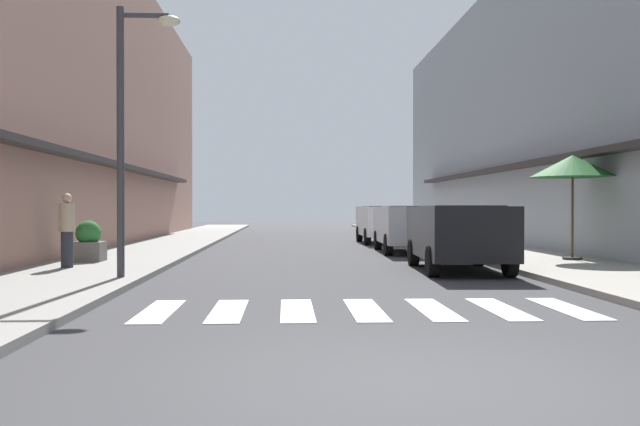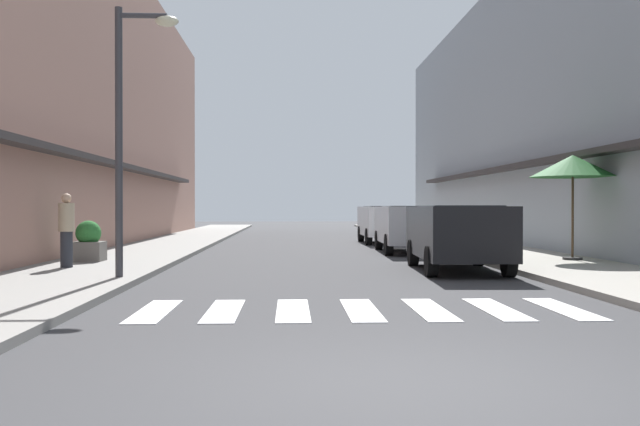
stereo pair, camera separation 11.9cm
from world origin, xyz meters
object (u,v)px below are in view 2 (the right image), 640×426
Objects in this scene: parked_car_mid at (409,223)px; pedestrian_walking_near at (66,229)px; cafe_umbrella at (573,167)px; planter_midblock at (88,243)px; parked_car_near at (457,230)px; street_lamp at (129,111)px; parked_car_far at (385,220)px.

parked_car_mid is 10.82m from pedestrian_walking_near.
cafe_umbrella is 1.62× the size of pedestrian_walking_near.
parked_car_near is at bearing -11.34° from planter_midblock.
parked_car_mid is at bearing 52.33° from street_lamp.
parked_car_mid is at bearing 124.41° from cafe_umbrella.
pedestrian_walking_near is (-8.60, -12.22, 0.04)m from parked_car_far.
parked_car_mid is 4.58× the size of planter_midblock.
street_lamp is (-6.75, -2.25, 2.31)m from parked_car_near.
parked_car_mid is at bearing 28.90° from planter_midblock.
parked_car_near is at bearing 84.19° from pedestrian_walking_near.
cafe_umbrella is (10.06, 3.92, -0.80)m from street_lamp.
parked_car_near is 8.60m from pedestrian_walking_near.
parked_car_far reaches higher than planter_midblock.
parked_car_near is 12.16m from parked_car_far.
street_lamp is at bearing -127.67° from parked_car_mid.
cafe_umbrella is at bearing -0.26° from planter_midblock.
parked_car_far is at bearing 50.35° from planter_midblock.
planter_midblock is (-11.94, 0.05, -1.87)m from cafe_umbrella.
street_lamp reaches higher than parked_car_near.
parked_car_mid is at bearing 90.00° from parked_car_near.
planter_midblock is (-8.64, -4.77, -0.35)m from parked_car_mid.
cafe_umbrella is at bearing -72.50° from parked_car_far.
cafe_umbrella is at bearing -55.59° from parked_car_mid.
pedestrian_walking_near is (-1.85, 2.18, -2.27)m from street_lamp.
cafe_umbrella is at bearing 92.07° from pedestrian_walking_near.
parked_car_near reaches higher than planter_midblock.
street_lamp is at bearing -161.59° from parked_car_near.
parked_car_mid is 0.89× the size of street_lamp.
cafe_umbrella is (3.30, -10.48, 1.52)m from parked_car_far.
parked_car_far is 4.22× the size of planter_midblock.
planter_midblock is at bearing 168.66° from parked_car_near.
street_lamp reaches higher than cafe_umbrella.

